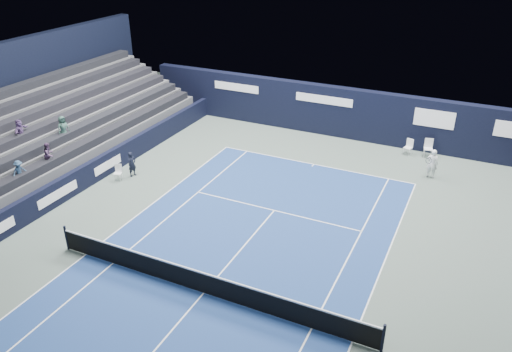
{
  "coord_description": "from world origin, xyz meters",
  "views": [
    {
      "loc": [
        7.73,
        -11.93,
        11.92
      ],
      "look_at": [
        -1.19,
        6.93,
        1.3
      ],
      "focal_mm": 35.0,
      "sensor_mm": 36.0,
      "label": 1
    }
  ],
  "objects_px": {
    "line_judge_chair": "(118,171)",
    "tennis_net": "(203,282)",
    "folding_chair_back_a": "(409,144)",
    "folding_chair_back_b": "(428,147)",
    "tennis_player": "(432,163)"
  },
  "relations": [
    {
      "from": "folding_chair_back_a",
      "to": "tennis_player",
      "type": "relative_size",
      "value": 0.59
    },
    {
      "from": "line_judge_chair",
      "to": "tennis_net",
      "type": "xyz_separation_m",
      "value": [
        8.55,
        -5.83,
        0.02
      ]
    },
    {
      "from": "tennis_player",
      "to": "folding_chair_back_b",
      "type": "bearing_deg",
      "value": 101.42
    },
    {
      "from": "folding_chair_back_b",
      "to": "line_judge_chair",
      "type": "height_order",
      "value": "folding_chair_back_b"
    },
    {
      "from": "folding_chair_back_a",
      "to": "folding_chair_back_b",
      "type": "height_order",
      "value": "folding_chair_back_b"
    },
    {
      "from": "folding_chair_back_b",
      "to": "tennis_net",
      "type": "height_order",
      "value": "tennis_net"
    },
    {
      "from": "tennis_net",
      "to": "tennis_player",
      "type": "height_order",
      "value": "tennis_player"
    },
    {
      "from": "folding_chair_back_b",
      "to": "tennis_net",
      "type": "xyz_separation_m",
      "value": [
        -5.49,
        -15.68,
        -0.09
      ]
    },
    {
      "from": "folding_chair_back_b",
      "to": "folding_chair_back_a",
      "type": "bearing_deg",
      "value": 175.67
    },
    {
      "from": "line_judge_chair",
      "to": "tennis_player",
      "type": "distance_m",
      "value": 16.26
    },
    {
      "from": "folding_chair_back_b",
      "to": "line_judge_chair",
      "type": "bearing_deg",
      "value": -157.45
    },
    {
      "from": "line_judge_chair",
      "to": "folding_chair_back_b",
      "type": "bearing_deg",
      "value": 17.77
    },
    {
      "from": "folding_chair_back_a",
      "to": "folding_chair_back_b",
      "type": "distance_m",
      "value": 1.05
    },
    {
      "from": "folding_chair_back_a",
      "to": "line_judge_chair",
      "type": "distance_m",
      "value": 16.22
    },
    {
      "from": "folding_chair_back_a",
      "to": "folding_chair_back_b",
      "type": "relative_size",
      "value": 0.88
    }
  ]
}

